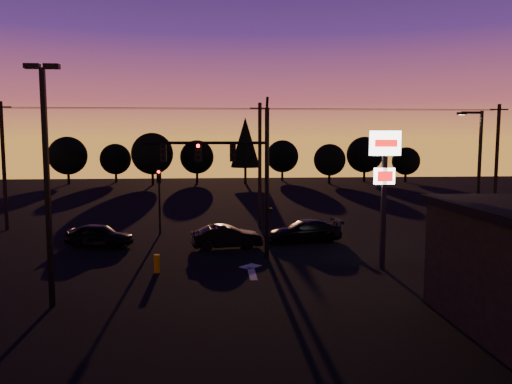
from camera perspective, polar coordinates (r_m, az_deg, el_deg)
The scene contains 24 objects.
ground at distance 23.10m, azimuth -1.50°, elevation -10.02°, with size 120.00×120.00×0.00m, color black.
lane_arrow at distance 24.73m, azimuth -0.54°, elevation -8.91°, with size 1.20×3.10×0.01m.
traffic_signal_mast at distance 26.22m, azimuth -2.22°, elevation 2.87°, with size 6.79×0.52×8.58m.
secondary_signal at distance 34.05m, azimuth -11.00°, elevation -0.00°, with size 0.30×0.31×4.35m.
parking_lot_light at distance 20.21m, azimuth -22.83°, elevation 2.39°, with size 1.25×0.30×9.14m.
pylon_sign at distance 25.08m, azimuth 14.47°, elevation 2.48°, with size 1.50×0.28×6.80m.
streetlight at distance 31.57m, azimuth 23.99°, elevation 1.96°, with size 1.55×0.35×8.00m.
utility_pole_0 at distance 39.12m, azimuth -26.88°, elevation 2.77°, with size 1.40×0.26×9.00m.
utility_pole_1 at distance 36.34m, azimuth 0.44°, elevation 3.23°, with size 1.40×0.26×9.00m.
utility_pole_2 at distance 41.94m, azimuth 25.78°, elevation 3.00°, with size 1.40×0.26×9.00m.
power_wires at distance 36.36m, azimuth 0.44°, elevation 9.49°, with size 36.00×1.22×0.07m.
bollard at distance 24.68m, azimuth -11.26°, elevation -8.02°, with size 0.29×0.29×0.88m, color #C68800.
tree_0 at distance 75.14m, azimuth -20.72°, elevation 3.90°, with size 5.36×5.36×6.74m.
tree_1 at distance 76.67m, azimuth -15.76°, elevation 3.64°, with size 4.54×4.54×5.71m.
tree_2 at distance 70.74m, azimuth -11.78°, elevation 4.31°, with size 5.77×5.78×7.26m.
tree_3 at distance 74.26m, azimuth -6.77°, elevation 3.99°, with size 4.95×4.95×6.22m.
tree_4 at distance 71.28m, azimuth -1.23°, elevation 5.70°, with size 4.18×4.18×9.50m.
tree_5 at distance 76.88m, azimuth 3.03°, elevation 4.09°, with size 4.95×4.95×6.22m.
tree_6 at distance 72.06m, azimuth 8.41°, elevation 3.66°, with size 4.54×4.54×5.71m.
tree_7 at distance 76.48m, azimuth 12.31°, elevation 4.19°, with size 5.36×5.36×6.74m.
tree_8 at distance 77.54m, azimuth 16.76°, elevation 3.40°, with size 4.12×4.12×5.19m.
car_left at distance 31.29m, azimuth -17.49°, elevation -4.73°, with size 1.62×4.01×1.37m, color black.
car_mid at distance 29.46m, azimuth -3.38°, elevation -5.13°, with size 1.44×4.12×1.36m, color black.
car_right at distance 31.35m, azimuth 5.56°, elevation -4.47°, with size 1.90×4.67×1.36m, color black.
Camera 1 is at (-1.18, -22.16, 6.41)m, focal length 35.00 mm.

